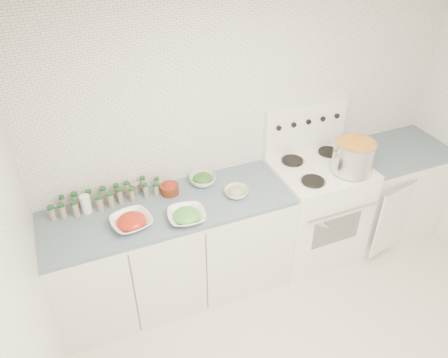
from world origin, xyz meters
TOP-DOWN VIEW (x-y plane):
  - room_walls at (0.00, 0.00)m, footprint 3.54×3.04m
  - counter_left at (-0.82, 1.19)m, footprint 1.85×0.62m
  - stove at (0.48, 1.19)m, footprint 0.76×0.70m
  - counter_right at (1.30, 1.19)m, footprint 0.89×0.71m
  - stock_pot at (0.66, 1.03)m, footprint 0.35×0.33m
  - bowl_tomato at (-1.12, 1.08)m, footprint 0.32×0.32m
  - bowl_snowpea at (-0.75, 1.00)m, footprint 0.30×0.30m
  - bowl_broccoli at (-0.49, 1.37)m, footprint 0.22×0.22m
  - bowl_zucchini at (-0.31, 1.12)m, footprint 0.18×0.18m
  - bowl_pepper at (-0.76, 1.35)m, footprint 0.14×0.14m
  - salt_canister at (-1.38, 1.36)m, footprint 0.09×0.09m
  - tin_can at (-1.00, 1.45)m, footprint 0.07×0.07m
  - spice_cluster at (-1.24, 1.39)m, footprint 0.82×0.16m

SIDE VIEW (x-z plane):
  - counter_right at x=1.30m, z-range 0.00..0.90m
  - counter_left at x=-0.82m, z-range 0.00..0.90m
  - stove at x=0.48m, z-range -0.18..1.18m
  - bowl_zucchini at x=-0.31m, z-range 0.90..0.97m
  - bowl_snowpea at x=-0.75m, z-range 0.89..0.98m
  - bowl_broccoli at x=-0.49m, z-range 0.90..0.98m
  - bowl_tomato at x=-1.12m, z-range 0.89..0.99m
  - bowl_pepper at x=-0.76m, z-range 0.90..0.99m
  - tin_can at x=-1.00m, z-range 0.90..0.99m
  - spice_cluster at x=-1.24m, z-range 0.90..1.03m
  - salt_canister at x=-1.38m, z-range 0.90..1.04m
  - stock_pot at x=0.66m, z-range 0.96..1.21m
  - room_walls at x=0.00m, z-range 0.30..2.82m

